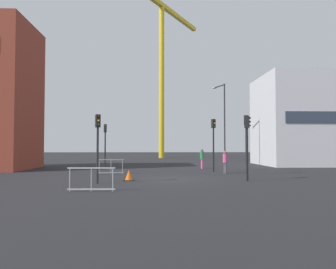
% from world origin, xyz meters
% --- Properties ---
extents(ground, '(160.00, 160.00, 0.00)m').
position_xyz_m(ground, '(0.00, 0.00, 0.00)').
color(ground, black).
extents(office_block, '(11.24, 8.15, 9.46)m').
position_xyz_m(office_block, '(15.84, 13.73, 4.73)').
color(office_block, silver).
rests_on(office_block, ground).
extents(construction_crane, '(11.58, 17.56, 26.52)m').
position_xyz_m(construction_crane, '(0.29, 33.94, 17.59)').
color(construction_crane, yellow).
rests_on(construction_crane, ground).
extents(streetlamp_tall, '(0.98, 2.00, 8.41)m').
position_xyz_m(streetlamp_tall, '(5.92, 12.78, 4.94)').
color(streetlamp_tall, '#232326').
rests_on(streetlamp_tall, ground).
extents(traffic_light_island, '(0.26, 0.38, 3.93)m').
position_xyz_m(traffic_light_island, '(-5.42, 8.28, 2.65)').
color(traffic_light_island, '#232326').
rests_on(traffic_light_island, ground).
extents(traffic_light_median, '(0.35, 0.39, 4.20)m').
position_xyz_m(traffic_light_median, '(5.32, 2.59, 2.81)').
color(traffic_light_median, '#232326').
rests_on(traffic_light_median, ground).
extents(traffic_light_near, '(0.39, 0.32, 3.80)m').
position_xyz_m(traffic_light_near, '(4.28, -1.13, 2.56)').
color(traffic_light_near, black).
rests_on(traffic_light_near, ground).
extents(traffic_light_verge, '(0.33, 0.39, 3.76)m').
position_xyz_m(traffic_light_verge, '(-4.21, -1.99, 2.54)').
color(traffic_light_verge, '#232326').
rests_on(traffic_light_verge, ground).
extents(traffic_light_crosswalk, '(0.34, 0.39, 4.17)m').
position_xyz_m(traffic_light_crosswalk, '(3.56, 5.59, 2.79)').
color(traffic_light_crosswalk, black).
rests_on(traffic_light_crosswalk, ground).
extents(pedestrian_walking, '(0.34, 0.34, 1.67)m').
position_xyz_m(pedestrian_walking, '(4.11, 3.94, 0.97)').
color(pedestrian_walking, '#4C4C51').
rests_on(pedestrian_walking, ground).
extents(pedestrian_waiting, '(0.34, 0.34, 1.79)m').
position_xyz_m(pedestrian_waiting, '(3.10, 8.72, 1.05)').
color(pedestrian_waiting, '#D14C8C').
rests_on(pedestrian_waiting, ground).
extents(safety_barrier_front, '(2.14, 0.12, 1.08)m').
position_xyz_m(safety_barrier_front, '(-3.95, -4.96, 0.56)').
color(safety_barrier_front, '#B2B5BA').
rests_on(safety_barrier_front, ground).
extents(safety_barrier_left_run, '(1.83, 0.31, 1.08)m').
position_xyz_m(safety_barrier_left_run, '(-4.27, 3.70, 0.56)').
color(safety_barrier_left_run, '#9EA0A5').
rests_on(safety_barrier_left_run, ground).
extents(traffic_cone_on_verge, '(0.62, 0.62, 0.63)m').
position_xyz_m(traffic_cone_on_verge, '(-2.64, -0.45, 0.29)').
color(traffic_cone_on_verge, black).
rests_on(traffic_cone_on_verge, ground).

